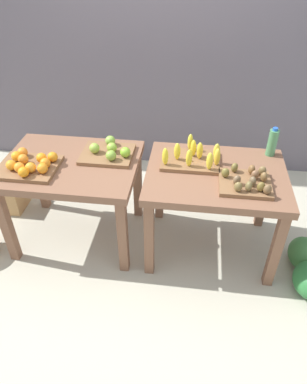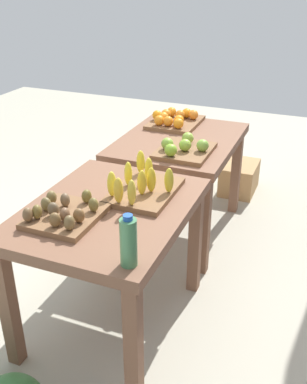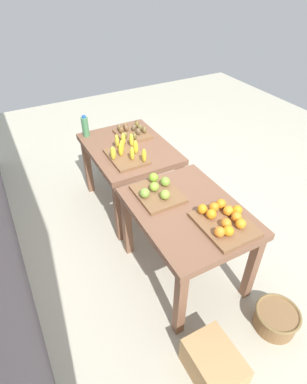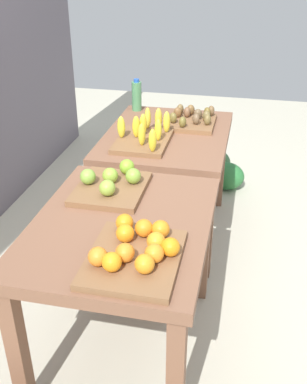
{
  "view_description": "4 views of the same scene",
  "coord_description": "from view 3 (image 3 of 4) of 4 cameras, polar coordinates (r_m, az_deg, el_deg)",
  "views": [
    {
      "loc": [
        0.38,
        -2.22,
        2.25
      ],
      "look_at": [
        0.09,
        -0.03,
        0.55
      ],
      "focal_mm": 33.44,
      "sensor_mm": 36.0,
      "label": 1
    },
    {
      "loc": [
        2.38,
        0.99,
        1.88
      ],
      "look_at": [
        -0.06,
        -0.0,
        0.56
      ],
      "focal_mm": 42.52,
      "sensor_mm": 36.0,
      "label": 2
    },
    {
      "loc": [
        -2.04,
        1.1,
        2.36
      ],
      "look_at": [
        -0.01,
        0.01,
        0.55
      ],
      "focal_mm": 29.01,
      "sensor_mm": 36.0,
      "label": 3
    },
    {
      "loc": [
        -2.24,
        -0.51,
        1.87
      ],
      "look_at": [
        0.03,
        -0.02,
        0.6
      ],
      "focal_mm": 42.79,
      "sensor_mm": 36.0,
      "label": 4
    }
  ],
  "objects": [
    {
      "name": "ground_plane",
      "position": [
        3.31,
        0.13,
        -7.45
      ],
      "size": [
        8.0,
        8.0,
        0.0
      ],
      "primitive_type": "plane",
      "color": "#BCB8A2"
    },
    {
      "name": "display_table_left",
      "position": [
        2.52,
        6.24,
        -5.09
      ],
      "size": [
        1.04,
        0.8,
        0.76
      ],
      "color": "brown",
      "rests_on": "ground_plane"
    },
    {
      "name": "display_table_right",
      "position": [
        3.3,
        -4.5,
        6.72
      ],
      "size": [
        1.04,
        0.8,
        0.76
      ],
      "color": "brown",
      "rests_on": "ground_plane"
    },
    {
      "name": "orange_bin",
      "position": [
        2.33,
        12.87,
        -5.07
      ],
      "size": [
        0.44,
        0.37,
        0.11
      ],
      "color": "brown",
      "rests_on": "display_table_left"
    },
    {
      "name": "apple_bin",
      "position": [
        2.55,
        0.7,
        0.17
      ],
      "size": [
        0.41,
        0.34,
        0.11
      ],
      "color": "brown",
      "rests_on": "display_table_left"
    },
    {
      "name": "banana_crate",
      "position": [
        3.03,
        -5.0,
        7.16
      ],
      "size": [
        0.45,
        0.32,
        0.17
      ],
      "color": "brown",
      "rests_on": "display_table_right"
    },
    {
      "name": "kiwi_bin",
      "position": [
        3.44,
        -3.93,
        10.94
      ],
      "size": [
        0.36,
        0.32,
        0.1
      ],
      "color": "brown",
      "rests_on": "display_table_right"
    },
    {
      "name": "water_bottle",
      "position": [
        3.46,
        -12.44,
        11.66
      ],
      "size": [
        0.07,
        0.07,
        0.24
      ],
      "color": "#4C8C59",
      "rests_on": "display_table_right"
    },
    {
      "name": "watermelon_pile",
      "position": [
        4.32,
        -5.86,
        6.69
      ],
      "size": [
        0.56,
        0.58,
        0.25
      ],
      "color": "#376439",
      "rests_on": "ground_plane"
    },
    {
      "name": "wicker_basket",
      "position": [
        2.78,
        21.61,
        -20.79
      ],
      "size": [
        0.34,
        0.34,
        0.19
      ],
      "color": "olive",
      "rests_on": "ground_plane"
    },
    {
      "name": "cardboard_produce_box",
      "position": [
        2.45,
        10.98,
        -28.72
      ],
      "size": [
        0.4,
        0.3,
        0.27
      ],
      "primitive_type": "cube",
      "color": "tan",
      "rests_on": "ground_plane"
    }
  ]
}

